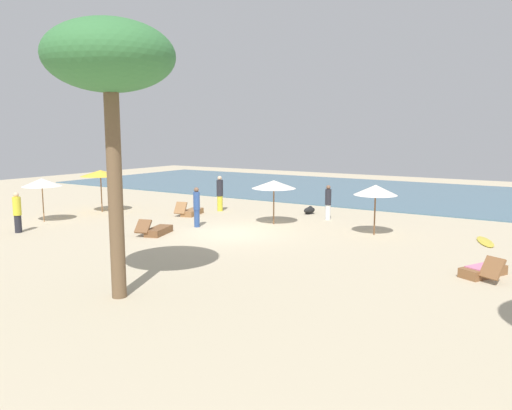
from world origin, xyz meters
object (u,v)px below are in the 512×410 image
umbrella_3 (100,173)px  umbrella_1 (376,190)px  umbrella_0 (274,184)px  lounger_2 (191,212)px  palm_1 (110,62)px  person_1 (197,207)px  lounger_1 (157,230)px  lounger_0 (484,271)px  umbrella_2 (42,182)px  person_3 (220,193)px  dog (309,210)px  surfboard (485,242)px  person_2 (17,212)px  person_0 (328,202)px

umbrella_3 → umbrella_1: bearing=8.3°
umbrella_0 → lounger_2: 5.06m
lounger_2 → palm_1: bearing=-58.4°
person_1 → umbrella_0: bearing=43.5°
lounger_1 → lounger_2: 4.84m
umbrella_1 → person_1: umbrella_1 is taller
umbrella_0 → lounger_0: 10.29m
umbrella_1 → umbrella_2: (-14.06, -5.43, 0.00)m
person_3 → dog: (4.43, 1.72, -0.75)m
palm_1 → dog: 15.49m
dog → surfboard: bearing=-15.3°
umbrella_1 → umbrella_3: umbrella_3 is taller
lounger_2 → surfboard: 13.56m
palm_1 → person_3: bearing=116.1°
person_2 → palm_1: size_ratio=0.25×
palm_1 → person_1: bearing=117.3°
lounger_1 → umbrella_0: bearing=57.8°
surfboard → person_2: bearing=-153.2°
palm_1 → lounger_0: bearing=42.8°
umbrella_0 → surfboard: umbrella_0 is taller
lounger_0 → person_2: size_ratio=1.02×
umbrella_0 → person_1: bearing=-136.5°
person_1 → umbrella_3: bearing=175.4°
person_0 → palm_1: palm_1 is taller
lounger_0 → person_3: person_3 is taller
lounger_2 → surfboard: size_ratio=0.87×
lounger_0 → person_2: 17.81m
umbrella_2 → person_0: (10.99, 7.62, -0.99)m
umbrella_3 → person_1: (6.83, -0.55, -1.13)m
person_1 → person_3: person_3 is taller
lounger_1 → surfboard: lounger_1 is taller
lounger_2 → palm_1: (6.61, -10.75, 5.69)m
umbrella_0 → lounger_1: bearing=-122.2°
lounger_0 → person_3: 14.86m
lounger_2 → person_2: size_ratio=1.03×
umbrella_0 → umbrella_1: 4.67m
umbrella_1 → lounger_2: (-9.45, -0.29, -1.68)m
lounger_0 → person_0: (-7.80, 6.22, 0.68)m
umbrella_0 → person_2: size_ratio=1.18×
person_1 → palm_1: 10.72m
umbrella_1 → lounger_1: umbrella_1 is taller
umbrella_1 → person_3: size_ratio=1.10×
lounger_0 → dog: bearing=141.9°
umbrella_1 → palm_1: bearing=-104.4°
umbrella_0 → lounger_2: (-4.78, -0.11, -1.65)m
umbrella_3 → dog: (9.44, 5.31, -1.84)m
lounger_1 → person_2: bearing=-151.2°
lounger_1 → dog: lounger_1 is taller
umbrella_3 → lounger_2: 5.24m
lounger_2 → person_1: bearing=-45.5°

